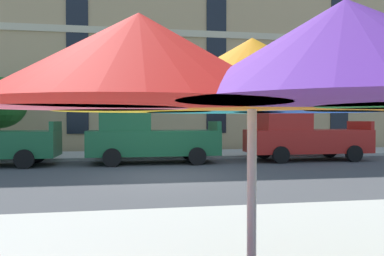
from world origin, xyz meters
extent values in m
plane|color=#424244|center=(0.00, 0.00, 0.00)|extent=(120.00, 120.00, 0.00)
cube|color=#B2ADA3|center=(0.00, 6.80, 0.06)|extent=(56.00, 3.60, 0.12)
cube|color=tan|center=(0.00, 15.00, 8.00)|extent=(44.18, 12.00, 16.00)
cube|color=beige|center=(0.00, 8.96, 3.20)|extent=(43.30, 0.08, 0.36)
cube|color=beige|center=(0.00, 8.96, 6.40)|extent=(43.30, 0.08, 0.36)
cube|color=black|center=(11.05, 8.97, 8.40)|extent=(1.10, 0.06, 14.80)
cube|color=#195933|center=(-3.83, 3.70, 1.48)|extent=(0.16, 1.75, 0.36)
cylinder|color=black|center=(-4.72, 4.65, 0.34)|extent=(0.68, 0.22, 0.68)
cylinder|color=black|center=(-4.72, 2.75, 0.34)|extent=(0.68, 0.22, 0.68)
cube|color=#195933|center=(-0.12, 3.70, 0.82)|extent=(5.10, 1.90, 0.96)
cube|color=#195933|center=(-1.22, 3.70, 1.75)|extent=(1.90, 1.75, 0.90)
cube|color=#195933|center=(2.35, 3.70, 1.48)|extent=(0.16, 1.75, 0.36)
cylinder|color=black|center=(1.46, 4.65, 0.34)|extent=(0.68, 0.22, 0.68)
cylinder|color=black|center=(1.46, 2.75, 0.34)|extent=(0.68, 0.22, 0.68)
cylinder|color=black|center=(-1.70, 4.65, 0.34)|extent=(0.68, 0.22, 0.68)
cylinder|color=black|center=(-1.70, 2.75, 0.34)|extent=(0.68, 0.22, 0.68)
cube|color=#B21E19|center=(6.39, 3.70, 0.82)|extent=(5.10, 1.90, 0.96)
cube|color=#B21E19|center=(5.29, 3.70, 1.75)|extent=(1.90, 1.75, 0.90)
cube|color=#B21E19|center=(8.86, 3.70, 1.48)|extent=(0.16, 1.75, 0.36)
cylinder|color=black|center=(7.97, 4.65, 0.34)|extent=(0.68, 0.22, 0.68)
cylinder|color=black|center=(7.97, 2.75, 0.34)|extent=(0.68, 0.22, 0.68)
cylinder|color=black|center=(4.81, 4.65, 0.34)|extent=(0.68, 0.22, 0.68)
cylinder|color=black|center=(4.81, 2.75, 0.34)|extent=(0.68, 0.22, 0.68)
sphere|color=#236023|center=(-6.55, 6.23, 2.47)|extent=(2.21, 2.21, 2.21)
sphere|color=#236023|center=(-6.70, 6.58, 2.39)|extent=(2.05, 2.05, 2.05)
cylinder|color=silver|center=(-0.37, -9.00, 1.07)|extent=(0.06, 0.06, 2.14)
cone|color=blue|center=(0.35, -8.28, 1.96)|extent=(1.22, 1.22, 0.36)
cone|color=#199EB2|center=(-0.37, -7.98, 1.96)|extent=(1.22, 1.22, 0.36)
cone|color=yellow|center=(-1.09, -8.28, 1.96)|extent=(1.22, 1.22, 0.36)
cone|color=#E5668C|center=(-1.38, -9.00, 1.96)|extent=(1.22, 1.22, 0.36)
cone|color=red|center=(-1.09, -9.72, 1.96)|extent=(1.22, 1.22, 0.36)
cone|color=#662D9E|center=(-0.37, -10.02, 1.96)|extent=(1.22, 1.22, 0.36)
cone|color=orange|center=(-0.37, -9.00, 2.00)|extent=(1.52, 1.52, 0.44)
camera|label=1|loc=(-1.13, -11.25, 1.71)|focal=35.28mm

